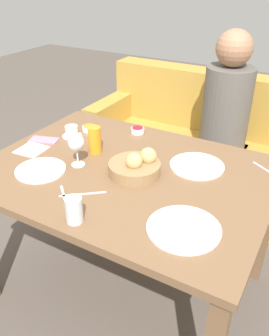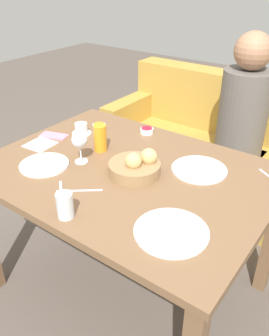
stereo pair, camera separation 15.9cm
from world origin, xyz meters
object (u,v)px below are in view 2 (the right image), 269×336
(jam_bowl_berry, at_px, (147,131))
(knife_silver, at_px, (79,191))
(plate_far_center, at_px, (199,169))
(jam_bowl_honey, at_px, (99,126))
(couch, at_px, (222,157))
(juice_glass, at_px, (100,138))
(cell_phone, at_px, (54,136))
(plate_near_right, at_px, (171,232))
(water_tumbler, at_px, (65,205))
(wine_glass, at_px, (80,141))
(bread_basket, at_px, (136,166))
(coffee_cup, at_px, (81,129))
(napkin, at_px, (40,144))
(fork_silver, at_px, (61,193))
(plate_near_left, at_px, (44,165))
(seated_person, at_px, (238,143))

(jam_bowl_berry, relative_size, knife_silver, 0.47)
(plate_far_center, xyz_separation_m, jam_bowl_honey, (-0.68, 0.08, 0.01))
(couch, distance_m, jam_bowl_berry, 0.92)
(juice_glass, distance_m, cell_phone, 0.32)
(couch, distance_m, plate_near_right, 1.54)
(plate_near_right, distance_m, jam_bowl_honey, 0.96)
(knife_silver, bearing_deg, water_tumbler, -62.40)
(wine_glass, bearing_deg, jam_bowl_berry, 81.78)
(couch, relative_size, bread_basket, 7.28)
(plate_far_center, xyz_separation_m, cell_phone, (-0.81, -0.14, -0.00))
(juice_glass, distance_m, jam_bowl_berry, 0.32)
(coffee_cup, bearing_deg, plate_near_right, -26.77)
(bread_basket, relative_size, water_tumbler, 2.31)
(knife_silver, bearing_deg, cell_phone, 147.94)
(water_tumbler, xyz_separation_m, napkin, (-0.55, 0.35, -0.05))
(fork_silver, relative_size, knife_silver, 0.96)
(plate_near_left, relative_size, jam_bowl_berry, 3.13)
(plate_near_left, bearing_deg, fork_silver, -26.45)
(plate_far_center, xyz_separation_m, wine_glass, (-0.49, -0.26, 0.11))
(seated_person, height_order, plate_near_left, seated_person)
(wine_glass, xyz_separation_m, knife_silver, (0.17, -0.19, -0.11))
(juice_glass, distance_m, napkin, 0.34)
(coffee_cup, xyz_separation_m, jam_bowl_berry, (0.29, 0.22, -0.01))
(plate_near_right, xyz_separation_m, water_tumbler, (-0.37, -0.15, 0.05))
(wine_glass, bearing_deg, plate_far_center, 28.07)
(bread_basket, distance_m, coffee_cup, 0.53)
(couch, distance_m, knife_silver, 1.49)
(plate_near_right, distance_m, wine_glass, 0.65)
(plate_far_center, distance_m, knife_silver, 0.56)
(plate_near_right, relative_size, water_tumbler, 2.65)
(water_tumbler, bearing_deg, napkin, 147.77)
(plate_near_right, bearing_deg, bread_basket, 143.30)
(couch, distance_m, jam_bowl_honey, 1.08)
(plate_near_right, distance_m, fork_silver, 0.50)
(plate_near_left, bearing_deg, plate_far_center, 32.86)
(plate_near_right, bearing_deg, jam_bowl_berry, 130.52)
(seated_person, height_order, jam_bowl_honey, seated_person)
(wine_glass, height_order, jam_bowl_berry, wine_glass)
(couch, distance_m, seated_person, 0.32)
(bread_basket, relative_size, coffee_cup, 2.18)
(cell_phone, bearing_deg, fork_silver, -39.68)
(plate_near_left, xyz_separation_m, water_tumbler, (0.36, -0.21, 0.05))
(plate_near_left, relative_size, fork_silver, 1.53)
(juice_glass, height_order, jam_bowl_honey, juice_glass)
(bread_basket, relative_size, napkin, 1.60)
(wine_glass, height_order, jam_bowl_honey, wine_glass)
(cell_phone, bearing_deg, napkin, -80.61)
(juice_glass, bearing_deg, knife_silver, -62.86)
(jam_bowl_honey, bearing_deg, cell_phone, -120.93)
(plate_near_left, height_order, wine_glass, wine_glass)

